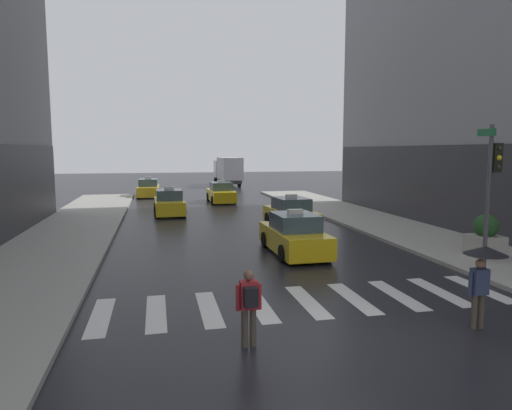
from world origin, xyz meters
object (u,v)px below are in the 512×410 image
box_truck (228,170)px  planter_near_corner (485,237)px  taxi_lead (294,236)px  taxi_fourth (221,193)px  pedestrian_with_umbrella (483,264)px  taxi_second (291,214)px  taxi_fifth (148,189)px  pedestrian_with_backpack (249,302)px  traffic_light_pole (492,177)px  taxi_third (169,203)px

box_truck → planter_near_corner: (3.78, -38.37, -0.98)m
taxi_lead → box_truck: (2.88, 35.72, 1.13)m
box_truck → planter_near_corner: bearing=-84.4°
taxi_fourth → pedestrian_with_umbrella: size_ratio=2.36×
taxi_second → taxi_fourth: same height
pedestrian_with_umbrella → taxi_fifth: bearing=103.6°
taxi_lead → pedestrian_with_backpack: 8.99m
pedestrian_with_umbrella → pedestrian_with_backpack: pedestrian_with_umbrella is taller
taxi_fourth → pedestrian_with_umbrella: 27.37m
taxi_lead → taxi_fourth: bearing=91.0°
traffic_light_pole → pedestrian_with_backpack: traffic_light_pole is taller
taxi_lead → planter_near_corner: taxi_lead is taller
taxi_fifth → pedestrian_with_umbrella: (7.99, -33.00, 0.79)m
taxi_second → taxi_lead: bearing=-105.3°
taxi_third → taxi_fifth: same height
taxi_lead → planter_near_corner: 7.17m
planter_near_corner → box_truck: bearing=95.6°
taxi_third → pedestrian_with_umbrella: (6.50, -21.04, 0.79)m
taxi_third → pedestrian_with_backpack: (1.06, -20.91, 0.25)m
traffic_light_pole → box_truck: size_ratio=0.63×
pedestrian_with_umbrella → taxi_third: bearing=107.2°
pedestrian_with_backpack → taxi_second: bearing=70.1°
box_truck → pedestrian_with_umbrella: box_truck is taller
pedestrian_with_backpack → planter_near_corner: 11.63m
taxi_second → planter_near_corner: taxi_second is taller
taxi_fourth → box_truck: 17.19m
traffic_light_pole → taxi_second: size_ratio=1.04×
taxi_lead → taxi_third: bearing=109.9°
taxi_fourth → taxi_fifth: size_ratio=1.00×
taxi_second → taxi_third: bearing=133.4°
taxi_fifth → taxi_third: bearing=-82.9°
taxi_fifth → pedestrian_with_umbrella: pedestrian_with_umbrella is taller
taxi_second → taxi_third: (-6.24, 6.60, 0.00)m
taxi_fourth → box_truck: (3.20, 16.86, 1.13)m
taxi_third → pedestrian_with_backpack: 20.94m
taxi_lead → box_truck: bearing=85.4°
taxi_third → box_truck: size_ratio=0.60×
taxi_fifth → pedestrian_with_backpack: (2.55, -32.87, 0.25)m
taxi_second → taxi_fifth: (-7.73, 18.56, 0.00)m
taxi_third → taxi_fourth: size_ratio=1.00×
traffic_light_pole → box_truck: traffic_light_pole is taller
taxi_lead → taxi_fifth: same height
taxi_lead → pedestrian_with_umbrella: 8.65m
pedestrian_with_backpack → box_truck: bearing=81.7°
planter_near_corner → taxi_third: bearing=126.3°
pedestrian_with_backpack → taxi_fifth: bearing=94.4°
taxi_fourth → pedestrian_with_umbrella: pedestrian_with_umbrella is taller
taxi_fourth → box_truck: bearing=79.3°
taxi_fourth → pedestrian_with_backpack: 27.33m
taxi_third → taxi_fifth: (-1.49, 11.96, 0.00)m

